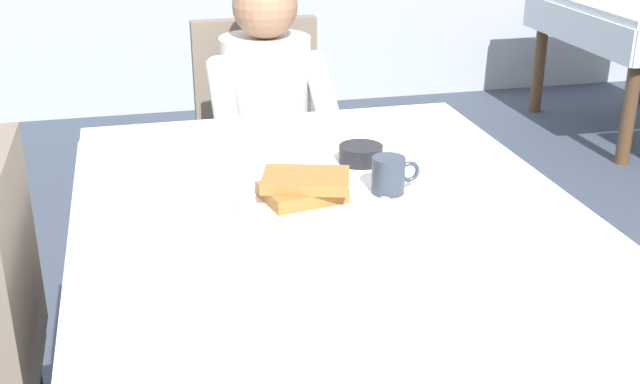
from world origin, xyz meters
name	(u,v)px	position (x,y,z in m)	size (l,w,h in m)	color
dining_table_main	(335,253)	(0.00, 0.00, 0.65)	(1.12, 1.52, 0.74)	white
chair_diner	(262,137)	(0.03, 1.17, 0.53)	(0.44, 0.45, 0.93)	#7A6B5B
diner_person	(268,112)	(0.03, 1.01, 0.67)	(0.40, 0.43, 1.12)	silver
plate_breakfast	(303,204)	(-0.06, 0.06, 0.75)	(0.28, 0.28, 0.02)	white
breakfast_stack	(304,186)	(-0.05, 0.07, 0.78)	(0.22, 0.18, 0.06)	#A36B33
cup_coffee	(389,175)	(0.15, 0.10, 0.78)	(0.11, 0.08, 0.08)	#333D4C
bowl_butter	(361,154)	(0.14, 0.30, 0.76)	(0.11, 0.11, 0.04)	black
syrup_pitcher	(182,181)	(-0.31, 0.18, 0.78)	(0.08, 0.08, 0.07)	silver
fork_left_of_plate	(218,218)	(-0.25, 0.04, 0.74)	(0.18, 0.01, 0.01)	silver
knife_right_of_plate	(388,201)	(0.13, 0.04, 0.74)	(0.20, 0.01, 0.01)	silver
spoon_near_edge	(315,267)	(-0.10, -0.22, 0.74)	(0.15, 0.01, 0.01)	silver
napkin_folded	(156,245)	(-0.38, -0.06, 0.74)	(0.17, 0.12, 0.01)	white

